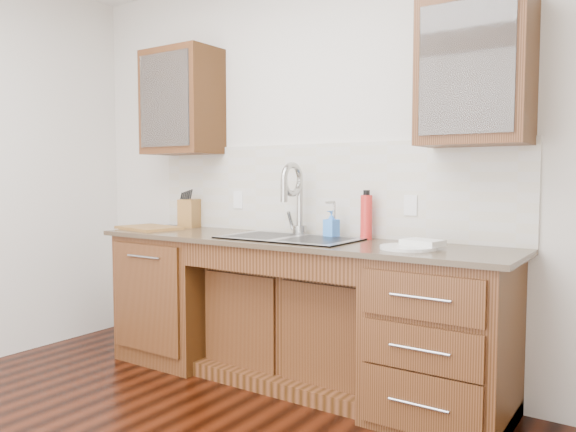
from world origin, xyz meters
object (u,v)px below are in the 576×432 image
Objects in this scene: soap_bottle at (331,224)px; cutting_board at (149,228)px; knife_block at (190,213)px; plate at (408,247)px; water_bottle at (366,217)px.

cutting_board is at bearing -159.62° from soap_bottle.
cutting_board is at bearing -132.55° from knife_block.
cutting_board is (-0.13, -0.28, -0.09)m from knife_block.
cutting_board is (-1.37, -0.24, -0.07)m from soap_bottle.
plate is 1.41× the size of knife_block.
water_bottle is at bearing 10.40° from cutting_board.
knife_block reaches higher than soap_bottle.
plate is 1.86m from knife_block.
cutting_board is at bearing 179.95° from plate.
cutting_board is (-1.58, -0.29, -0.12)m from water_bottle.
plate is (0.39, -0.29, -0.13)m from water_bottle.
knife_block is at bearing -171.56° from soap_bottle.
soap_bottle is 0.81× the size of knife_block.
knife_block is (-1.45, -0.01, -0.03)m from water_bottle.
soap_bottle is 1.39m from cutting_board.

